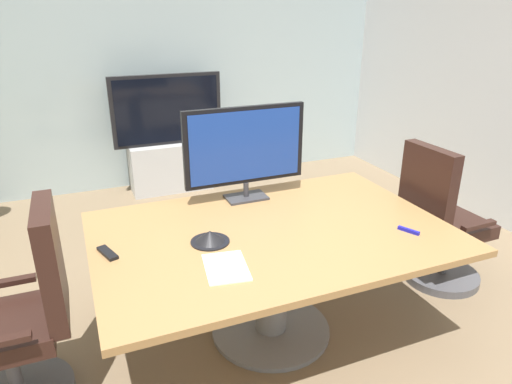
# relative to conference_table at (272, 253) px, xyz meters

# --- Properties ---
(ground_plane) EXTENTS (7.40, 7.40, 0.00)m
(ground_plane) POSITION_rel_conference_table_xyz_m (-0.08, -0.10, -0.57)
(ground_plane) COLOR #7A664C
(wall_back_glass_partition) EXTENTS (5.61, 0.10, 2.62)m
(wall_back_glass_partition) POSITION_rel_conference_table_xyz_m (-0.08, 3.10, 0.73)
(wall_back_glass_partition) COLOR #9EB2B7
(wall_back_glass_partition) RESTS_ON ground
(conference_table) EXTENTS (2.07, 1.39, 0.73)m
(conference_table) POSITION_rel_conference_table_xyz_m (0.00, 0.00, 0.00)
(conference_table) COLOR olive
(conference_table) RESTS_ON ground
(office_chair_left) EXTENTS (0.60, 0.57, 1.09)m
(office_chair_left) POSITION_rel_conference_table_xyz_m (-1.38, -0.01, -0.12)
(office_chair_left) COLOR #4C4C51
(office_chair_left) RESTS_ON ground
(office_chair_right) EXTENTS (0.60, 0.58, 1.09)m
(office_chair_right) POSITION_rel_conference_table_xyz_m (1.38, 0.06, -0.12)
(office_chair_right) COLOR #4C4C51
(office_chair_right) RESTS_ON ground
(tv_monitor) EXTENTS (0.84, 0.18, 0.64)m
(tv_monitor) POSITION_rel_conference_table_xyz_m (0.04, 0.52, 0.52)
(tv_monitor) COLOR #333338
(tv_monitor) RESTS_ON conference_table
(wall_display_unit) EXTENTS (1.20, 0.36, 1.31)m
(wall_display_unit) POSITION_rel_conference_table_xyz_m (-0.02, 2.75, -0.13)
(wall_display_unit) COLOR #B7BABC
(wall_display_unit) RESTS_ON ground
(conference_phone) EXTENTS (0.22, 0.22, 0.07)m
(conference_phone) POSITION_rel_conference_table_xyz_m (-0.39, -0.01, 0.19)
(conference_phone) COLOR black
(conference_phone) RESTS_ON conference_table
(remote_control) EXTENTS (0.10, 0.18, 0.02)m
(remote_control) POSITION_rel_conference_table_xyz_m (-0.93, 0.07, 0.17)
(remote_control) COLOR black
(remote_control) RESTS_ON conference_table
(whiteboard_marker) EXTENTS (0.07, 0.13, 0.02)m
(whiteboard_marker) POSITION_rel_conference_table_xyz_m (0.73, -0.33, 0.17)
(whiteboard_marker) COLOR #1919A5
(whiteboard_marker) RESTS_ON conference_table
(paper_notepad) EXTENTS (0.25, 0.33, 0.01)m
(paper_notepad) POSITION_rel_conference_table_xyz_m (-0.39, -0.30, 0.16)
(paper_notepad) COLOR white
(paper_notepad) RESTS_ON conference_table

